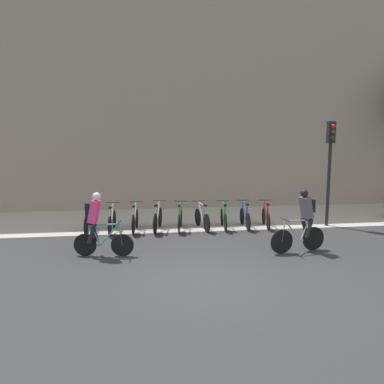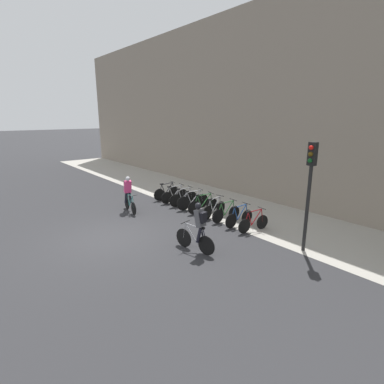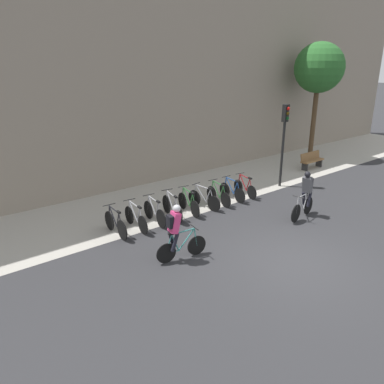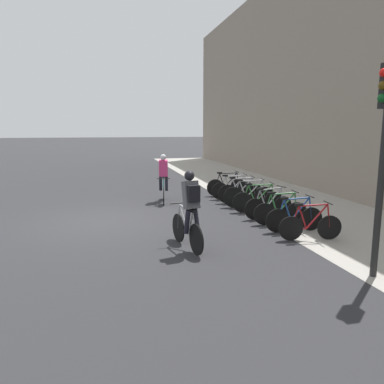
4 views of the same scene
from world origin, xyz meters
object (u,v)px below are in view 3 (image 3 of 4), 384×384
Objects in this scene: parked_bike_8 at (245,188)px; traffic_light_pole at (284,131)px; parked_bike_0 at (116,224)px; bench at (312,160)px; parked_bike_4 at (189,203)px; parked_bike_1 at (136,218)px; cyclist_pink at (176,231)px; parked_bike_6 at (218,195)px; parked_bike_7 at (232,191)px; parked_bike_3 at (172,207)px; cyclist_grey at (306,193)px; parked_bike_5 at (204,199)px; parked_bike_2 at (155,213)px.

parked_bike_8 is 0.41× the size of traffic_light_pole.
parked_bike_0 is at bearing 179.47° from traffic_light_pole.
parked_bike_0 is 1.02× the size of bench.
parked_bike_1 is at bearing -179.99° from parked_bike_4.
parked_bike_1 is 5.45m from parked_bike_8.
cyclist_pink is at bearing -163.33° from bench.
cyclist_pink reaches higher than parked_bike_8.
parked_bike_4 is 1.56m from parked_bike_6.
cyclist_pink is 1.10× the size of parked_bike_7.
traffic_light_pole is at bearing -0.72° from parked_bike_3.
cyclist_grey reaches higher than parked_bike_3.
parked_bike_3 is at bearing 179.97° from parked_bike_5.
cyclist_pink is at bearing -141.17° from parked_bike_5.
cyclist_pink reaches higher than bench.
parked_bike_2 is 10.79m from bench.
parked_bike_8 is (0.78, -0.00, -0.01)m from parked_bike_7.
cyclist_pink is 1.02× the size of parked_bike_1.
parked_bike_4 is 9.24m from bench.
cyclist_grey is 1.09× the size of parked_bike_5.
cyclist_grey reaches higher than parked_bike_2.
parked_bike_2 is at bearing 0.08° from parked_bike_1.
parked_bike_1 reaches higher than parked_bike_5.
parked_bike_8 is at bearing -0.01° from parked_bike_2.
parked_bike_0 is 0.97× the size of parked_bike_1.
cyclist_grey reaches higher than parked_bike_1.
parked_bike_0 is 0.95× the size of parked_bike_3.
parked_bike_8 reaches higher than bench.
cyclist_grey is at bearing -127.34° from traffic_light_pole.
cyclist_pink is at bearing -161.96° from traffic_light_pole.
parked_bike_6 is (0.78, 0.00, -0.01)m from parked_bike_5.
parked_bike_5 is at bearing -0.02° from parked_bike_4.
parked_bike_4 is at bearing 136.55° from cyclist_grey.
cyclist_pink is 1.00× the size of parked_bike_3.
parked_bike_4 reaches higher than parked_bike_5.
parked_bike_1 is at bearing -180.00° from parked_bike_5.
parked_bike_5 is at bearing -0.02° from parked_bike_0.
parked_bike_4 is 1.02× the size of parked_bike_5.
parked_bike_5 is 1.01× the size of bench.
parked_bike_0 is at bearing 179.99° from parked_bike_7.
parked_bike_3 reaches higher than parked_bike_0.
parked_bike_1 is at bearing -179.96° from parked_bike_3.
parked_bike_2 is at bearing 179.98° from parked_bike_4.
parked_bike_1 is at bearing -175.79° from bench.
parked_bike_2 is 1.02× the size of parked_bike_5.
parked_bike_4 is (3.12, -0.00, -0.01)m from parked_bike_0.
parked_bike_0 is 1.04× the size of parked_bike_7.
parked_bike_8 is at bearing -0.02° from parked_bike_6.
parked_bike_6 reaches higher than parked_bike_8.
parked_bike_4 is 0.78m from parked_bike_5.
parked_bike_7 is (4.86, 2.66, -0.56)m from cyclist_pink.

